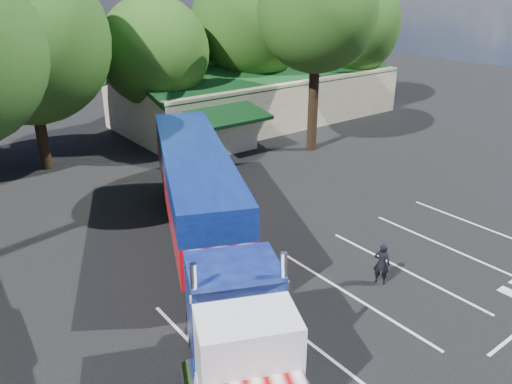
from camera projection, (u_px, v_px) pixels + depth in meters
ground at (258, 239)px, 23.80m from camera, size 120.00×120.00×0.00m
event_hall at (257, 94)px, 43.65m from camera, size 24.20×14.12×5.55m
tree_row_c at (26, 41)px, 29.67m from camera, size 10.00×10.00×13.05m
tree_row_d at (154, 52)px, 36.25m from camera, size 8.00×8.00×10.60m
tree_row_e at (249, 24)px, 41.09m from camera, size 9.60×9.60×12.90m
tree_row_f at (343, 23)px, 45.95m from camera, size 10.40×10.40×13.00m
tree_near_right at (317, 12)px, 32.78m from camera, size 8.00×8.00×13.50m
semi_truck at (204, 211)px, 20.53m from camera, size 11.42×21.03×4.59m
woman at (382, 263)px, 19.98m from camera, size 0.69×0.78×1.80m
bicycle at (247, 198)px, 27.06m from camera, size 0.88×1.85×0.93m
silver_sedan at (195, 139)px, 36.56m from camera, size 4.21×2.11×1.32m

